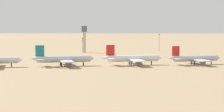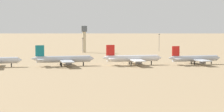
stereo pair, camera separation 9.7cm
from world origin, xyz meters
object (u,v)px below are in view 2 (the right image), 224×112
at_px(parked_jet_red_2, 132,58).
at_px(light_pole_west, 83,44).
at_px(parked_jet_red_3, 194,58).
at_px(light_pole_mid, 159,42).
at_px(control_tower, 84,36).
at_px(parked_jet_teal_1, 63,59).

xyz_separation_m(parked_jet_red_2, light_pole_west, (-27.07, 119.67, 3.57)).
bearing_deg(light_pole_west, parked_jet_red_3, -59.60).
bearing_deg(light_pole_mid, light_pole_west, -172.31).
xyz_separation_m(control_tower, light_pole_mid, (74.23, 4.65, -5.63)).
xyz_separation_m(parked_jet_teal_1, parked_jet_red_2, (48.32, 0.97, -0.05)).
height_order(parked_jet_teal_1, light_pole_west, parked_jet_teal_1).
bearing_deg(parked_jet_red_2, light_pole_west, 98.16).
distance_m(parked_jet_red_3, control_tower, 145.89).
bearing_deg(parked_jet_teal_1, parked_jet_red_2, -5.36).
distance_m(control_tower, light_pole_west, 9.25).
bearing_deg(parked_jet_red_3, parked_jet_red_2, 168.31).
bearing_deg(parked_jet_red_2, light_pole_mid, 64.77).
height_order(control_tower, light_pole_mid, control_tower).
xyz_separation_m(parked_jet_red_2, light_pole_mid, (48.95, 129.94, 5.07)).
relative_size(parked_jet_teal_1, light_pole_mid, 2.58).
xyz_separation_m(parked_jet_teal_1, control_tower, (23.04, 126.26, 10.65)).
relative_size(parked_jet_red_3, control_tower, 1.59).
bearing_deg(light_pole_mid, parked_jet_red_3, -91.92).
bearing_deg(control_tower, parked_jet_red_2, -78.59).
relative_size(parked_jet_teal_1, control_tower, 1.72).
xyz_separation_m(parked_jet_red_2, parked_jet_red_3, (44.51, -2.35, -0.32)).
distance_m(parked_jet_red_2, parked_jet_red_3, 44.58).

